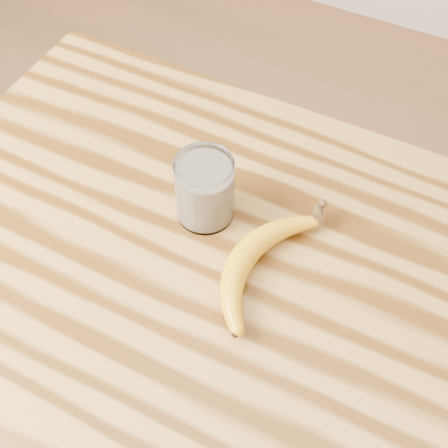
% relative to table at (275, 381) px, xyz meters
% --- Properties ---
extents(room, '(4.04, 4.04, 2.70)m').
position_rel_table_xyz_m(room, '(0.00, 0.00, 0.58)').
color(room, brown).
rests_on(room, ground).
extents(table, '(1.20, 0.80, 0.90)m').
position_rel_table_xyz_m(table, '(0.00, 0.00, 0.00)').
color(table, olive).
rests_on(table, ground).
extents(smoothie_glass, '(0.08, 0.08, 0.10)m').
position_rel_table_xyz_m(smoothie_glass, '(-0.18, 0.13, 0.18)').
color(smoothie_glass, white).
rests_on(smoothie_glass, table).
extents(banana, '(0.14, 0.30, 0.04)m').
position_rel_table_xyz_m(banana, '(-0.09, 0.08, 0.15)').
color(banana, orange).
rests_on(banana, table).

